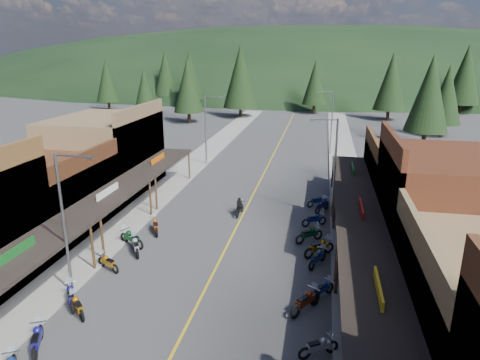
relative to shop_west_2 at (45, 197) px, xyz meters
The scene contains 43 objects.
ground 14.09m from the shop_west_2, ahead, with size 220.00×220.00×0.00m, color #38383A.
centerline 23.03m from the shop_west_2, 53.07° to the left, with size 0.15×90.00×0.01m, color gold.
sidewalk_west 19.14m from the shop_west_2, 74.56° to the left, with size 3.40×94.00×0.15m, color gray.
sidewalk_east 29.07m from the shop_west_2, 39.18° to the left, with size 3.40×94.00×0.15m, color gray.
shop_west_2 is the anchor object (origin of this frame).
shop_west_3 9.65m from the shop_west_2, 90.18° to the left, with size 10.90×10.20×8.20m.
shop_east_2 27.55m from the shop_west_2, ahead, with size 10.90×9.00×8.20m.
shop_east_3 29.13m from the shop_west_2, 19.24° to the left, with size 10.90×10.20×6.20m.
streetlight_0 10.45m from the shop_west_2, 48.55° to the right, with size 2.16×0.18×8.00m.
streetlight_1 21.50m from the shop_west_2, 71.48° to the left, with size 2.16×0.18×8.00m.
streetlight_2 21.73m from the shop_west_2, 16.92° to the left, with size 2.16×0.18×8.00m.
streetlight_3 35.12m from the shop_west_2, 53.81° to the left, with size 2.16×0.18×8.00m.
ridge_hill 134.03m from the shop_west_2, 84.11° to the left, with size 310.00×140.00×60.00m, color black.
pine_0 65.88m from the shop_west_2, 113.52° to the left, with size 5.04×5.04×11.00m.
pine_1 69.22m from the shop_west_2, 98.53° to the left, with size 5.88×5.88×12.50m.
pine_2 56.69m from the shop_west_2, 86.19° to the left, with size 6.72×6.72×14.00m.
pine_3 66.82m from the shop_west_2, 74.57° to the left, with size 5.04×5.04×11.00m.
pine_4 66.55m from the shop_west_2, 61.42° to the left, with size 5.88×5.88×12.50m.
pine_5 85.16m from the shop_west_2, 55.81° to the left, with size 6.72×6.72×14.00m.
pine_7 76.65m from the shop_west_2, 103.80° to the left, with size 5.88×5.88×12.50m.
pine_8 39.33m from the shop_west_2, 102.15° to the left, with size 4.48×4.48×10.00m.
pine_9 57.58m from the shop_west_2, 48.91° to the left, with size 4.93×4.93×10.80m.
pine_10 48.67m from the shop_west_2, 95.02° to the left, with size 5.38×5.38×11.60m.
pine_11 49.79m from the shop_west_2, 47.08° to the left, with size 5.82×5.82×12.40m.
bike_west_3 14.60m from the shop_west_2, 57.67° to the right, with size 0.73×2.19×1.25m, color navy, non-canonical shape.
bike_west_4 12.57m from the shop_west_2, 49.62° to the right, with size 0.66×1.98×1.13m, color #9C5C0B, non-canonical shape.
bike_west_5 11.55m from the shop_west_2, 50.33° to the right, with size 0.72×2.17×1.24m, color navy, non-canonical shape.
bike_west_6 9.08m from the shop_west_2, 33.71° to the right, with size 0.65×1.95×1.12m, color #9C640B, non-canonical shape.
bike_west_7 8.70m from the shop_west_2, 17.37° to the right, with size 0.72×2.15×1.23m, color #9D9DA2, non-canonical shape.
bike_west_8 7.75m from the shop_west_2, 11.87° to the right, with size 0.77×2.32×1.33m, color #0C3D16, non-canonical shape.
bike_west_9 8.40m from the shop_west_2, ahead, with size 0.73×2.18×1.25m, color #C64C0E, non-canonical shape.
bike_east_4 22.66m from the shop_west_2, 26.98° to the right, with size 0.63×1.90×1.09m, color #A09FA4, non-canonical shape.
bike_east_5 20.69m from the shop_west_2, 19.75° to the right, with size 0.77×2.32×1.33m, color maroon, non-canonical shape.
bike_east_6 21.03m from the shop_west_2, 15.18° to the right, with size 0.63×1.90×1.09m, color navy, non-canonical shape.
bike_east_7 20.08m from the shop_west_2, ahead, with size 0.70×2.11×1.21m, color navy, non-canonical shape.
bike_east_8 20.07m from the shop_west_2, ahead, with size 0.77×2.32×1.33m, color #A0650B, non-canonical shape.
bike_east_9 19.41m from the shop_west_2, ahead, with size 0.75×2.24×1.28m, color #0B3818, non-canonical shape.
bike_east_10 20.11m from the shop_west_2, 12.77° to the left, with size 0.67×2.01×1.15m, color navy, non-canonical shape.
bike_east_11 21.54m from the shop_west_2, 20.55° to the left, with size 0.72×2.17×1.24m, color navy, non-canonical shape.
bike_east_12 21.58m from the shop_west_2, 23.88° to the left, with size 0.63×1.89×1.08m, color navy, non-canonical shape.
rider_on_bike 14.74m from the shop_west_2, 22.45° to the left, with size 0.81×2.09×1.56m.
pedestrian_east_a 23.97m from the shop_west_2, 23.09° to the right, with size 0.68×0.45×1.87m, color black.
pedestrian_east_b 24.83m from the shop_west_2, 28.24° to the left, with size 0.92×0.53×1.89m, color #4E3A31.
Camera 1 is at (5.99, -24.65, 13.00)m, focal length 32.00 mm.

